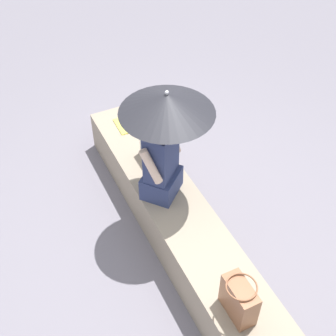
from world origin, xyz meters
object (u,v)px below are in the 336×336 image
Objects in this scene: person_seated at (161,160)px; tote_bag_canvas at (152,145)px; parasol at (166,104)px; magazine at (126,125)px; handbag_black at (239,299)px.

person_seated is 0.54m from tote_bag_canvas.
tote_bag_canvas is at bearing 171.49° from parasol.
parasol is (0.01, 0.05, 0.57)m from person_seated.
tote_bag_canvas is 1.09× the size of magazine.
parasol is 3.53× the size of tote_bag_canvas.
parasol is at bearing 77.71° from person_seated.
magazine is at bearing 175.85° from person_seated.
person_seated reaches higher than tote_bag_canvas.
person_seated is at bearing 179.16° from handbag_black.
parasol reaches higher than magazine.
handbag_black is 2.33m from magazine.
parasol is 3.25× the size of handbag_black.
parasol is 3.84× the size of magazine.
tote_bag_canvas reaches higher than magazine.
handbag_black reaches higher than magazine.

